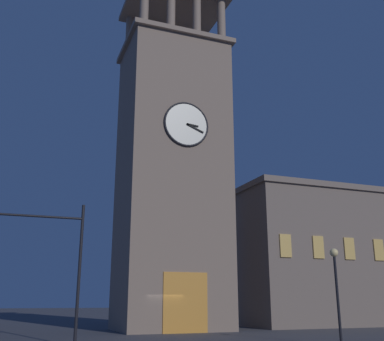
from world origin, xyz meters
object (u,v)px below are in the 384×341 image
at_px(clocktower, 172,172).
at_px(traffic_signal_near, 55,251).
at_px(street_lamp, 336,276).
at_px(adjacent_wing_building, 352,257).

relative_size(clocktower, traffic_signal_near, 4.30).
xyz_separation_m(clocktower, street_lamp, (-4.55, 13.58, -8.68)).
relative_size(traffic_signal_near, street_lamp, 1.46).
relative_size(adjacent_wing_building, street_lamp, 4.57).
bearing_deg(traffic_signal_near, adjacent_wing_building, -158.52).
bearing_deg(adjacent_wing_building, street_lamp, 47.83).
bearing_deg(clocktower, street_lamp, 108.53).
height_order(adjacent_wing_building, traffic_signal_near, adjacent_wing_building).
xyz_separation_m(clocktower, traffic_signal_near, (9.28, 9.59, -7.53)).
height_order(clocktower, street_lamp, clocktower).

